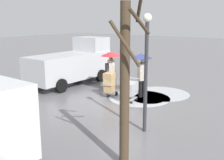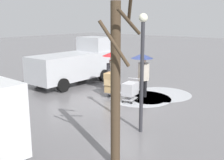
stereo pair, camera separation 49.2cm
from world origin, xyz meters
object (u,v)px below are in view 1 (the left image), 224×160
(pedestrian_black_side, at_px, (111,62))
(street_lamp, at_px, (146,61))
(cargo_van_parked_right, at_px, (73,63))
(bare_tree_near, at_px, (125,83))
(hand_dolly_boxes, at_px, (109,83))
(pedestrian_pink_side, at_px, (142,65))
(shopping_cart_vendor, at_px, (130,89))

(pedestrian_black_side, height_order, street_lamp, street_lamp)
(cargo_van_parked_right, height_order, street_lamp, street_lamp)
(bare_tree_near, bearing_deg, hand_dolly_boxes, -48.74)
(pedestrian_pink_side, height_order, street_lamp, street_lamp)
(cargo_van_parked_right, relative_size, shopping_cart_vendor, 5.26)
(pedestrian_black_side, bearing_deg, cargo_van_parked_right, -6.47)
(shopping_cart_vendor, xyz_separation_m, pedestrian_black_side, (1.62, -0.70, 1.00))
(hand_dolly_boxes, bearing_deg, street_lamp, 143.36)
(cargo_van_parked_right, xyz_separation_m, street_lamp, (-6.95, 3.60, 1.19))
(cargo_van_parked_right, height_order, pedestrian_black_side, cargo_van_parked_right)
(shopping_cart_vendor, distance_m, pedestrian_pink_side, 1.38)
(cargo_van_parked_right, xyz_separation_m, bare_tree_near, (-7.69, 5.82, 0.99))
(cargo_van_parked_right, distance_m, street_lamp, 7.92)
(cargo_van_parked_right, relative_size, street_lamp, 1.39)
(hand_dolly_boxes, relative_size, pedestrian_pink_side, 0.61)
(shopping_cart_vendor, relative_size, hand_dolly_boxes, 0.77)
(shopping_cart_vendor, relative_size, pedestrian_pink_side, 0.47)
(pedestrian_pink_side, bearing_deg, shopping_cart_vendor, 88.40)
(shopping_cart_vendor, distance_m, pedestrian_black_side, 2.03)
(bare_tree_near, height_order, street_lamp, bare_tree_near)
(cargo_van_parked_right, xyz_separation_m, hand_dolly_boxes, (-3.44, 0.98, -0.48))
(cargo_van_parked_right, xyz_separation_m, pedestrian_black_side, (-3.04, 0.34, 0.39))
(pedestrian_pink_side, bearing_deg, pedestrian_black_side, 8.24)
(shopping_cart_vendor, height_order, pedestrian_pink_side, pedestrian_pink_side)
(street_lamp, bearing_deg, pedestrian_black_side, -39.73)
(shopping_cart_vendor, height_order, bare_tree_near, bare_tree_near)
(street_lamp, bearing_deg, cargo_van_parked_right, -27.35)
(cargo_van_parked_right, bearing_deg, street_lamp, 152.65)
(pedestrian_pink_side, distance_m, pedestrian_black_side, 1.66)
(shopping_cart_vendor, distance_m, bare_tree_near, 5.88)
(shopping_cart_vendor, xyz_separation_m, bare_tree_near, (-3.03, 4.78, 1.60))
(bare_tree_near, relative_size, street_lamp, 1.13)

